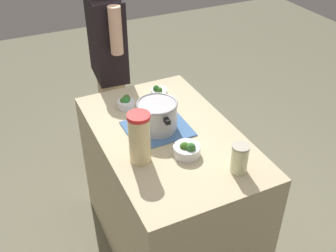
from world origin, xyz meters
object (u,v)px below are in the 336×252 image
object	(u,v)px
lemonade_pitcher	(140,138)
broccoli_bowl_center	(126,103)
cooking_pot	(157,115)
broccoli_bowl_back	(159,92)
mason_jar	(240,158)
broccoli_bowl_front	(187,150)
person_cook	(110,69)

from	to	relation	value
lemonade_pitcher	broccoli_bowl_center	bearing A→B (deg)	-12.16
cooking_pot	broccoli_bowl_back	bearing A→B (deg)	-25.30
mason_jar	broccoli_bowl_back	xyz separation A→B (m)	(0.81, 0.05, -0.05)
lemonade_pitcher	broccoli_bowl_center	size ratio (longest dim) A/B	2.55
broccoli_bowl_center	broccoli_bowl_back	xyz separation A→B (m)	(0.05, -0.23, -0.01)
cooking_pot	lemonade_pitcher	world-z (taller)	lemonade_pitcher
cooking_pot	broccoli_bowl_center	xyz separation A→B (m)	(0.28, 0.08, -0.06)
broccoli_bowl_front	broccoli_bowl_center	bearing A→B (deg)	12.07
cooking_pot	lemonade_pitcher	size ratio (longest dim) A/B	1.08
broccoli_bowl_back	mason_jar	bearing A→B (deg)	-176.36
lemonade_pitcher	mason_jar	xyz separation A→B (m)	(-0.27, -0.39, -0.06)
cooking_pot	lemonade_pitcher	xyz separation A→B (m)	(-0.20, 0.18, 0.04)
broccoli_bowl_front	broccoli_bowl_center	distance (m)	0.56
cooking_pot	broccoli_bowl_front	size ratio (longest dim) A/B	2.11
lemonade_pitcher	mason_jar	world-z (taller)	lemonade_pitcher
cooking_pot	broccoli_bowl_back	world-z (taller)	cooking_pot
person_cook	mason_jar	bearing A→B (deg)	-170.93
cooking_pot	broccoli_bowl_center	world-z (taller)	cooking_pot
person_cook	broccoli_bowl_front	bearing A→B (deg)	-177.85
lemonade_pitcher	person_cook	size ratio (longest dim) A/B	0.17
mason_jar	broccoli_bowl_back	bearing A→B (deg)	3.64
broccoli_bowl_front	broccoli_bowl_back	distance (m)	0.61
cooking_pot	person_cook	bearing A→B (deg)	0.05
broccoli_bowl_back	person_cook	bearing A→B (deg)	17.54
lemonade_pitcher	broccoli_bowl_back	distance (m)	0.64
broccoli_bowl_front	broccoli_bowl_center	world-z (taller)	broccoli_bowl_front
cooking_pot	broccoli_bowl_center	size ratio (longest dim) A/B	2.77
broccoli_bowl_center	lemonade_pitcher	bearing A→B (deg)	167.84
broccoli_bowl_center	person_cook	bearing A→B (deg)	-8.03
cooking_pot	mason_jar	bearing A→B (deg)	-156.55
broccoli_bowl_back	person_cook	xyz separation A→B (m)	(0.49, 0.16, -0.03)
mason_jar	person_cook	distance (m)	1.32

